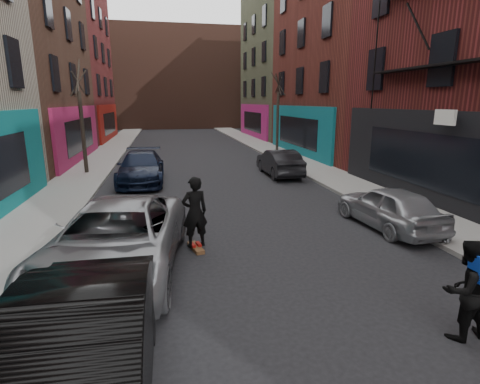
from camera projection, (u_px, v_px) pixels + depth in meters
name	position (u px, v px, depth m)	size (l,w,h in m)	color
sidewalk_left	(114.00, 147.00, 31.41)	(2.50, 84.00, 0.13)	gray
sidewalk_right	(258.00, 144.00, 33.81)	(2.50, 84.00, 0.13)	gray
buildings_right	(455.00, 21.00, 20.00)	(12.00, 56.00, 16.00)	#482A1F
building_far	(175.00, 79.00, 55.74)	(40.00, 10.00, 14.00)	#47281E
tree_left_far	(81.00, 110.00, 19.20)	(2.00, 2.00, 6.50)	black
tree_right_far	(278.00, 105.00, 27.27)	(2.00, 2.00, 6.80)	black
parked_left_mid	(75.00, 367.00, 4.36)	(1.68, 4.83, 1.59)	black
parked_left_far	(117.00, 240.00, 8.30)	(2.68, 5.82, 1.62)	gray
parked_left_end	(141.00, 167.00, 17.86)	(2.07, 5.10, 1.48)	black
parked_right_far	(389.00, 207.00, 11.44)	(1.57, 3.91, 1.33)	#989BA0
parked_right_end	(279.00, 162.00, 19.64)	(1.45, 4.16, 1.37)	black
skateboard	(196.00, 248.00, 9.86)	(0.22, 0.80, 0.10)	brown
skateboarder	(195.00, 212.00, 9.63)	(0.68, 0.45, 1.86)	black
pedestrian	(466.00, 289.00, 6.03)	(0.86, 0.69, 1.70)	black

